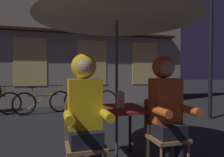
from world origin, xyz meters
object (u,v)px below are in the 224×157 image
object	(u,v)px
person_right_hooded	(166,102)
person_left_hooded	(85,106)
bicycle_third	(91,100)
chair_right	(164,131)
lantern	(120,98)
patio_umbrella	(117,6)
street_lamp	(211,15)
bicycle_second	(43,102)
cafe_table	(117,115)
chair_left	(84,138)

from	to	relation	value
person_right_hooded	person_left_hooded	bearing A→B (deg)	180.00
person_left_hooded	bicycle_third	xyz separation A→B (m)	(0.82, 4.19, -0.50)
person_left_hooded	chair_right	bearing A→B (deg)	3.39
lantern	person_right_hooded	xyz separation A→B (m)	(0.44, -0.41, -0.01)
chair_right	bicycle_third	distance (m)	4.14
patio_umbrella	street_lamp	world-z (taller)	street_lamp
bicycle_second	street_lamp	bearing A→B (deg)	-24.44
chair_right	bicycle_second	distance (m)	4.42
chair_right	person_left_hooded	size ratio (longest dim) A/B	0.62
patio_umbrella	chair_right	xyz separation A→B (m)	(0.48, -0.37, -1.57)
cafe_table	chair_left	bearing A→B (deg)	-142.45
lantern	person_right_hooded	size ratio (longest dim) A/B	0.17
person_left_hooded	person_right_hooded	bearing A→B (deg)	0.00
chair_left	street_lamp	distance (m)	4.79
lantern	chair_right	size ratio (longest dim) A/B	0.27
cafe_table	street_lamp	world-z (taller)	street_lamp
street_lamp	bicycle_third	world-z (taller)	street_lamp
street_lamp	person_right_hooded	bearing A→B (deg)	-139.86
chair_right	bicycle_second	bearing A→B (deg)	110.95
chair_left	bicycle_second	distance (m)	4.18
chair_right	lantern	bearing A→B (deg)	141.46
street_lamp	bicycle_third	bearing A→B (deg)	145.42
patio_umbrella	person_left_hooded	size ratio (longest dim) A/B	1.65
cafe_table	chair_left	world-z (taller)	chair_left
patio_umbrella	bicycle_third	bearing A→B (deg)	84.88
street_lamp	bicycle_second	distance (m)	5.24
bicycle_second	bicycle_third	size ratio (longest dim) A/B	0.99
street_lamp	chair_right	bearing A→B (deg)	-140.58
chair_right	bicycle_second	xyz separation A→B (m)	(-1.58, 4.13, -0.14)
chair_left	bicycle_third	world-z (taller)	chair_left
chair_left	person_left_hooded	distance (m)	0.36
lantern	bicycle_second	distance (m)	3.98
chair_left	person_right_hooded	world-z (taller)	person_right_hooded
chair_right	bicycle_third	size ratio (longest dim) A/B	0.52
patio_umbrella	bicycle_second	bearing A→B (deg)	106.32
cafe_table	chair_right	bearing A→B (deg)	-37.55
lantern	chair_right	world-z (taller)	lantern
patio_umbrella	person_right_hooded	size ratio (longest dim) A/B	1.65
cafe_table	patio_umbrella	size ratio (longest dim) A/B	0.32
person_right_hooded	cafe_table	bearing A→B (deg)	138.43
chair_right	chair_left	bearing A→B (deg)	180.00
cafe_table	bicycle_third	size ratio (longest dim) A/B	0.44
cafe_table	chair_left	xyz separation A→B (m)	(-0.48, -0.37, -0.15)
person_left_hooded	street_lamp	world-z (taller)	street_lamp
person_left_hooded	person_right_hooded	size ratio (longest dim) A/B	1.00
person_right_hooded	street_lamp	world-z (taller)	street_lamp
cafe_table	lantern	xyz separation A→B (m)	(0.04, -0.02, 0.22)
patio_umbrella	person_right_hooded	xyz separation A→B (m)	(0.48, -0.43, -1.21)
cafe_table	bicycle_third	distance (m)	3.79
lantern	street_lamp	bearing A→B (deg)	30.71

